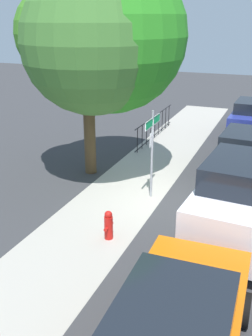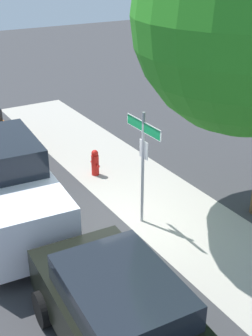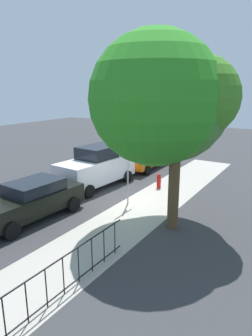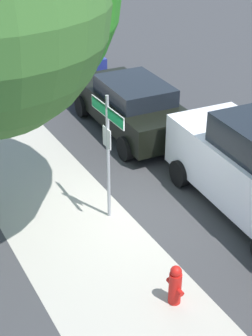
{
  "view_description": "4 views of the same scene",
  "coord_description": "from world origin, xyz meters",
  "px_view_note": "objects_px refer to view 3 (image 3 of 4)",
  "views": [
    {
      "loc": [
        -10.66,
        -3.1,
        5.32
      ],
      "look_at": [
        -0.17,
        1.13,
        0.97
      ],
      "focal_mm": 42.1,
      "sensor_mm": 36.0,
      "label": 1
    },
    {
      "loc": [
        7.88,
        -4.71,
        5.91
      ],
      "look_at": [
        -0.76,
        0.5,
        1.03
      ],
      "focal_mm": 48.09,
      "sensor_mm": 36.0,
      "label": 2
    },
    {
      "loc": [
        11.22,
        7.22,
        5.17
      ],
      "look_at": [
        -0.12,
        0.14,
        1.6
      ],
      "focal_mm": 32.38,
      "sensor_mm": 36.0,
      "label": 3
    },
    {
      "loc": [
        -7.85,
        4.44,
        6.38
      ],
      "look_at": [
        -0.03,
        0.08,
        1.18
      ],
      "focal_mm": 54.25,
      "sensor_mm": 36.0,
      "label": 4
    }
  ],
  "objects_px": {
    "street_sign": "(128,164)",
    "shade_tree": "(166,102)",
    "car_orange": "(145,155)",
    "fire_hydrant": "(159,181)",
    "car_black": "(31,200)",
    "car_white": "(97,167)"
  },
  "relations": [
    {
      "from": "car_orange",
      "to": "street_sign",
      "type": "bearing_deg",
      "value": 20.44
    },
    {
      "from": "street_sign",
      "to": "shade_tree",
      "type": "relative_size",
      "value": 0.39
    },
    {
      "from": "car_orange",
      "to": "shade_tree",
      "type": "bearing_deg",
      "value": 32.09
    },
    {
      "from": "shade_tree",
      "to": "fire_hydrant",
      "type": "distance_m",
      "value": 5.86
    },
    {
      "from": "street_sign",
      "to": "shade_tree",
      "type": "bearing_deg",
      "value": 70.64
    },
    {
      "from": "car_orange",
      "to": "car_black",
      "type": "xyz_separation_m",
      "value": [
        9.6,
        -0.02,
        -0.02
      ]
    },
    {
      "from": "car_orange",
      "to": "car_black",
      "type": "bearing_deg",
      "value": -1.25
    },
    {
      "from": "car_white",
      "to": "car_black",
      "type": "distance_m",
      "value": 4.82
    },
    {
      "from": "car_orange",
      "to": "car_black",
      "type": "height_order",
      "value": "car_orange"
    },
    {
      "from": "shade_tree",
      "to": "fire_hydrant",
      "type": "height_order",
      "value": "shade_tree"
    },
    {
      "from": "street_sign",
      "to": "fire_hydrant",
      "type": "distance_m",
      "value": 3.2
    },
    {
      "from": "shade_tree",
      "to": "car_black",
      "type": "bearing_deg",
      "value": -59.61
    },
    {
      "from": "street_sign",
      "to": "shade_tree",
      "type": "xyz_separation_m",
      "value": [
        0.73,
        2.09,
        2.76
      ]
    },
    {
      "from": "street_sign",
      "to": "car_white",
      "type": "xyz_separation_m",
      "value": [
        -1.39,
        -2.81,
        -0.84
      ]
    },
    {
      "from": "shade_tree",
      "to": "car_white",
      "type": "bearing_deg",
      "value": -113.47
    },
    {
      "from": "street_sign",
      "to": "car_orange",
      "type": "relative_size",
      "value": 0.63
    },
    {
      "from": "car_orange",
      "to": "car_black",
      "type": "relative_size",
      "value": 0.98
    },
    {
      "from": "car_black",
      "to": "fire_hydrant",
      "type": "height_order",
      "value": "car_black"
    },
    {
      "from": "car_black",
      "to": "shade_tree",
      "type": "bearing_deg",
      "value": 123.47
    },
    {
      "from": "car_orange",
      "to": "fire_hydrant",
      "type": "relative_size",
      "value": 5.68
    },
    {
      "from": "shade_tree",
      "to": "car_orange",
      "type": "relative_size",
      "value": 1.62
    },
    {
      "from": "street_sign",
      "to": "fire_hydrant",
      "type": "relative_size",
      "value": 3.55
    }
  ]
}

